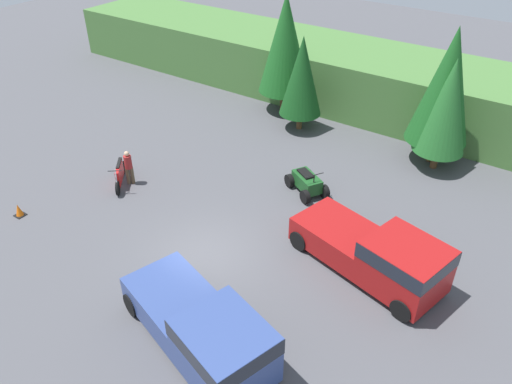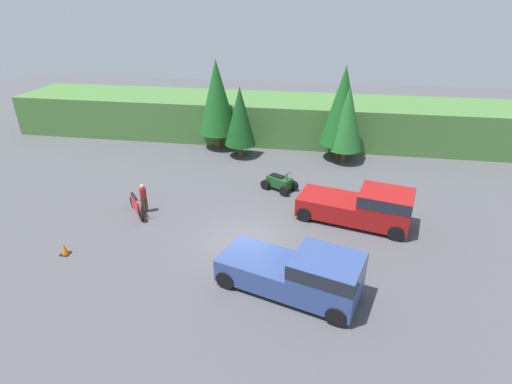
# 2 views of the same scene
# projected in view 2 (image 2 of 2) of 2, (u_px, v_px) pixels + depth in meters

# --- Properties ---
(ground_plane) EXTENTS (80.00, 80.00, 0.00)m
(ground_plane) POSITION_uv_depth(u_px,v_px,m) (245.00, 241.00, 19.34)
(ground_plane) COLOR #4C4C51
(hillside_backdrop) EXTENTS (44.00, 6.00, 3.18)m
(hillside_backdrop) POSITION_uv_depth(u_px,v_px,m) (282.00, 119.00, 32.78)
(hillside_backdrop) COLOR #477538
(hillside_backdrop) RESTS_ON ground_plane
(tree_left) EXTENTS (2.92, 2.92, 6.64)m
(tree_left) POSITION_uv_depth(u_px,v_px,m) (217.00, 97.00, 29.55)
(tree_left) COLOR brown
(tree_left) RESTS_ON ground_plane
(tree_mid_left) EXTENTS (2.24, 2.24, 5.10)m
(tree_mid_left) POSITION_uv_depth(u_px,v_px,m) (240.00, 116.00, 28.22)
(tree_mid_left) COLOR brown
(tree_mid_left) RESTS_ON ground_plane
(tree_mid_right) EXTENTS (2.90, 2.90, 6.58)m
(tree_mid_right) POSITION_uv_depth(u_px,v_px,m) (343.00, 106.00, 27.39)
(tree_mid_right) COLOR brown
(tree_mid_right) RESTS_ON ground_plane
(tree_right) EXTENTS (2.38, 2.38, 5.40)m
(tree_right) POSITION_uv_depth(u_px,v_px,m) (347.00, 118.00, 27.15)
(tree_right) COLOR brown
(tree_right) RESTS_ON ground_plane
(pickup_truck_red) EXTENTS (6.02, 3.51, 1.98)m
(pickup_truck_red) POSITION_uv_depth(u_px,v_px,m) (365.00, 206.00, 20.39)
(pickup_truck_red) COLOR maroon
(pickup_truck_red) RESTS_ON ground_plane
(pickup_truck_second) EXTENTS (6.00, 3.73, 1.98)m
(pickup_truck_second) POSITION_uv_depth(u_px,v_px,m) (302.00, 273.00, 15.47)
(pickup_truck_second) COLOR #334784
(pickup_truck_second) RESTS_ON ground_plane
(dirt_bike) EXTENTS (1.61, 1.90, 1.21)m
(dirt_bike) POSITION_uv_depth(u_px,v_px,m) (136.00, 206.00, 21.51)
(dirt_bike) COLOR black
(dirt_bike) RESTS_ON ground_plane
(quad_atv) EXTENTS (2.34, 2.04, 1.20)m
(quad_atv) POSITION_uv_depth(u_px,v_px,m) (279.00, 183.00, 24.23)
(quad_atv) COLOR black
(quad_atv) RESTS_ON ground_plane
(rider_person) EXTENTS (0.49, 0.49, 1.67)m
(rider_person) POSITION_uv_depth(u_px,v_px,m) (144.00, 197.00, 21.54)
(rider_person) COLOR brown
(rider_person) RESTS_ON ground_plane
(traffic_cone) EXTENTS (0.42, 0.42, 0.55)m
(traffic_cone) POSITION_uv_depth(u_px,v_px,m) (65.00, 249.00, 18.25)
(traffic_cone) COLOR black
(traffic_cone) RESTS_ON ground_plane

